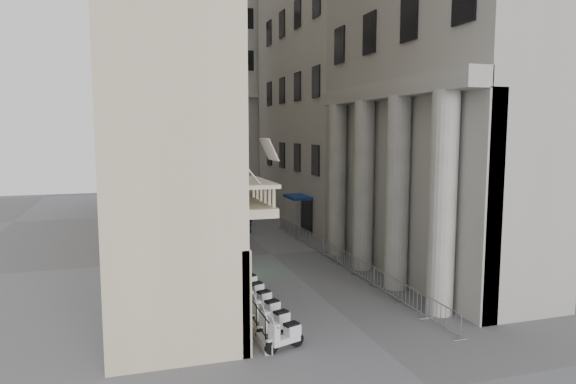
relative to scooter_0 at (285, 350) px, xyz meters
name	(u,v)px	position (x,y,z in m)	size (l,w,h in m)	color
far_building	(205,73)	(3.60, 43.73, 15.00)	(22.00, 10.00, 30.00)	beige
iron_fence	(210,263)	(-0.70, 13.73, 0.00)	(0.30, 28.00, 1.40)	black
blue_awning	(297,232)	(7.75, 21.73, 0.00)	(1.60, 3.00, 3.00)	navy
flag	(270,344)	(-0.40, 0.73, 0.00)	(1.00, 1.40, 8.20)	#9E0C11
scooter_0	(285,350)	(0.00, 0.00, 0.00)	(0.56, 1.40, 1.50)	silver
scooter_1	(275,337)	(0.00, 1.38, 0.00)	(0.56, 1.40, 1.50)	silver
scooter_2	(266,324)	(0.00, 2.76, 0.00)	(0.56, 1.40, 1.50)	silver
scooter_3	(258,314)	(0.00, 4.14, 0.00)	(0.56, 1.40, 1.50)	silver
scooter_4	(251,304)	(0.00, 5.52, 0.00)	(0.56, 1.40, 1.50)	silver
scooter_5	(245,295)	(0.00, 6.90, 0.00)	(0.56, 1.40, 1.50)	silver
scooter_6	(239,287)	(0.00, 8.28, 0.00)	(0.56, 1.40, 1.50)	silver
scooter_7	(234,280)	(0.00, 9.66, 0.00)	(0.56, 1.40, 1.50)	silver
scooter_8	(229,274)	(0.00, 11.04, 0.00)	(0.56, 1.40, 1.50)	silver
scooter_9	(225,268)	(0.00, 12.41, 0.00)	(0.56, 1.40, 1.50)	silver
scooter_10	(221,262)	(0.00, 13.79, 0.00)	(0.56, 1.40, 1.50)	silver
scooter_11	(217,257)	(0.00, 15.17, 0.00)	(0.56, 1.40, 1.50)	silver
scooter_12	(214,252)	(0.00, 16.55, 0.00)	(0.56, 1.40, 1.50)	silver
barrier_0	(443,330)	(6.87, -0.02, 0.00)	(0.60, 2.40, 1.10)	#9A9DA1
barrier_1	(411,310)	(6.87, 2.48, 0.00)	(0.60, 2.40, 1.10)	#9A9DA1
barrier_2	(385,294)	(6.87, 4.98, 0.00)	(0.60, 2.40, 1.10)	#9A9DA1
barrier_3	(364,280)	(6.87, 7.48, 0.00)	(0.60, 2.40, 1.10)	#9A9DA1
barrier_4	(345,269)	(6.87, 9.98, 0.00)	(0.60, 2.40, 1.10)	#9A9DA1
barrier_5	(330,259)	(6.87, 12.48, 0.00)	(0.60, 2.40, 1.10)	#9A9DA1
barrier_6	(316,251)	(6.87, 14.98, 0.00)	(0.60, 2.40, 1.10)	#9A9DA1
barrier_7	(304,243)	(6.87, 17.48, 0.00)	(0.60, 2.40, 1.10)	#9A9DA1
barrier_8	(294,237)	(6.87, 19.98, 0.00)	(0.60, 2.40, 1.10)	#9A9DA1
barrier_9	(285,231)	(6.87, 22.48, 0.00)	(0.60, 2.40, 1.10)	#9A9DA1
security_tent	(204,207)	(0.05, 21.13, 2.50)	(3.69, 3.69, 3.00)	silver
street_lamp	(215,194)	(-0.33, 13.45, 4.37)	(2.41, 0.54, 7.40)	gray
info_kiosk	(243,256)	(0.84, 11.08, 0.95)	(0.50, 0.93, 1.89)	black
pedestrian_a	(249,215)	(4.60, 25.81, 0.96)	(0.70, 0.46, 1.92)	black
pedestrian_b	(254,207)	(6.28, 30.89, 0.83)	(0.81, 0.63, 1.67)	black
pedestrian_c	(247,222)	(3.69, 22.44, 0.91)	(0.89, 0.58, 1.82)	black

